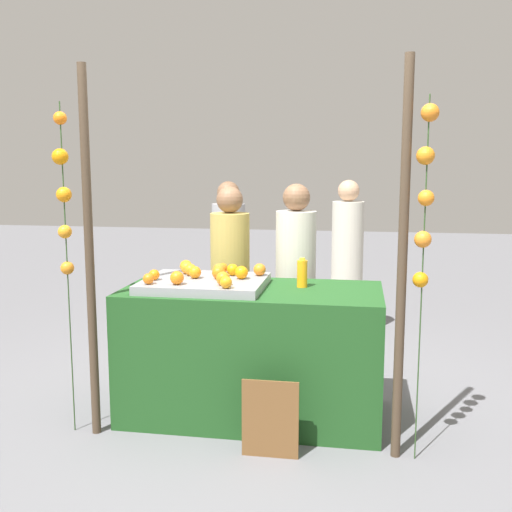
% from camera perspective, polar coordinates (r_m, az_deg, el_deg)
% --- Properties ---
extents(ground_plane, '(24.00, 24.00, 0.00)m').
position_cam_1_polar(ground_plane, '(4.36, -0.34, -14.74)').
color(ground_plane, slate).
extents(stall_counter, '(1.74, 0.84, 0.90)m').
position_cam_1_polar(stall_counter, '(4.20, -0.35, -9.10)').
color(stall_counter, '#1E4C1E').
rests_on(stall_counter, ground_plane).
extents(orange_tray, '(0.82, 0.67, 0.06)m').
position_cam_1_polar(orange_tray, '(4.12, -4.89, -2.60)').
color(orange_tray, gray).
rests_on(orange_tray, stall_counter).
extents(orange_0, '(0.09, 0.09, 0.09)m').
position_cam_1_polar(orange_0, '(3.88, -3.14, -2.14)').
color(orange_0, orange).
rests_on(orange_0, orange_tray).
extents(orange_1, '(0.07, 0.07, 0.07)m').
position_cam_1_polar(orange_1, '(3.97, -10.16, -2.14)').
color(orange_1, orange).
rests_on(orange_1, orange_tray).
extents(orange_2, '(0.09, 0.09, 0.09)m').
position_cam_1_polar(orange_2, '(4.39, -6.66, -0.95)').
color(orange_2, orange).
rests_on(orange_2, orange_tray).
extents(orange_3, '(0.07, 0.07, 0.07)m').
position_cam_1_polar(orange_3, '(4.32, -3.17, -1.15)').
color(orange_3, orange).
rests_on(orange_3, orange_tray).
extents(orange_4, '(0.08, 0.08, 0.08)m').
position_cam_1_polar(orange_4, '(4.13, -5.81, -1.55)').
color(orange_4, orange).
rests_on(orange_4, orange_tray).
extents(orange_5, '(0.09, 0.09, 0.09)m').
position_cam_1_polar(orange_5, '(4.10, -3.58, -1.59)').
color(orange_5, orange).
rests_on(orange_5, orange_tray).
extents(orange_6, '(0.09, 0.09, 0.09)m').
position_cam_1_polar(orange_6, '(4.09, -1.39, -1.57)').
color(orange_6, orange).
rests_on(orange_6, orange_tray).
extents(orange_7, '(0.09, 0.09, 0.09)m').
position_cam_1_polar(orange_7, '(4.31, -6.57, -1.11)').
color(orange_7, orange).
rests_on(orange_7, orange_tray).
extents(orange_8, '(0.08, 0.08, 0.08)m').
position_cam_1_polar(orange_8, '(4.24, -6.22, -1.31)').
color(orange_8, orange).
rests_on(orange_8, orange_tray).
extents(orange_9, '(0.09, 0.09, 0.09)m').
position_cam_1_polar(orange_9, '(4.21, 0.35, -1.29)').
color(orange_9, orange).
rests_on(orange_9, orange_tray).
extents(orange_10, '(0.08, 0.08, 0.08)m').
position_cam_1_polar(orange_10, '(4.22, -2.24, -1.31)').
color(orange_10, orange).
rests_on(orange_10, orange_tray).
extents(orange_11, '(0.09, 0.09, 0.09)m').
position_cam_1_polar(orange_11, '(3.93, -7.50, -2.06)').
color(orange_11, orange).
rests_on(orange_11, orange_tray).
extents(orange_12, '(0.08, 0.08, 0.08)m').
position_cam_1_polar(orange_12, '(3.79, -2.86, -2.51)').
color(orange_12, orange).
rests_on(orange_12, orange_tray).
extents(orange_13, '(0.07, 0.07, 0.07)m').
position_cam_1_polar(orange_13, '(4.11, -9.63, -1.77)').
color(orange_13, orange).
rests_on(orange_13, orange_tray).
extents(orange_14, '(0.09, 0.09, 0.09)m').
position_cam_1_polar(orange_14, '(4.21, -3.51, -1.31)').
color(orange_14, orange).
rests_on(orange_14, orange_tray).
extents(juice_bottle, '(0.07, 0.07, 0.20)m').
position_cam_1_polar(juice_bottle, '(4.12, 4.40, -1.65)').
color(juice_bottle, orange).
rests_on(juice_bottle, stall_counter).
extents(chalkboard_sign, '(0.34, 0.03, 0.49)m').
position_cam_1_polar(chalkboard_sign, '(3.70, 1.36, -15.24)').
color(chalkboard_sign, brown).
rests_on(chalkboard_sign, ground_plane).
extents(vendor_left, '(0.31, 0.31, 1.56)m').
position_cam_1_polar(vendor_left, '(4.87, -2.45, -3.26)').
color(vendor_left, tan).
rests_on(vendor_left, ground_plane).
extents(vendor_right, '(0.32, 0.32, 1.59)m').
position_cam_1_polar(vendor_right, '(4.80, 3.76, -3.30)').
color(vendor_right, beige).
rests_on(vendor_right, ground_plane).
extents(crowd_person_0, '(0.32, 0.32, 1.58)m').
position_cam_1_polar(crowd_person_0, '(5.79, -2.59, -1.27)').
color(crowd_person_0, '#99999E').
rests_on(crowd_person_0, ground_plane).
extents(crowd_person_1, '(0.32, 0.32, 1.58)m').
position_cam_1_polar(crowd_person_1, '(6.13, 8.62, -0.78)').
color(crowd_person_1, beige).
rests_on(crowd_person_1, ground_plane).
extents(canopy_post_left, '(0.06, 0.06, 2.33)m').
position_cam_1_polar(canopy_post_left, '(3.89, -15.51, 0.01)').
color(canopy_post_left, '#473828').
rests_on(canopy_post_left, ground_plane).
extents(canopy_post_right, '(0.06, 0.06, 2.33)m').
position_cam_1_polar(canopy_post_right, '(3.54, 13.69, -0.76)').
color(canopy_post_right, '#473828').
rests_on(canopy_post_right, ground_plane).
extents(garland_strand_left, '(0.11, 0.11, 2.11)m').
position_cam_1_polar(garland_strand_left, '(3.93, -17.80, 5.54)').
color(garland_strand_left, '#2D4C23').
rests_on(garland_strand_left, ground_plane).
extents(garland_strand_right, '(0.12, 0.10, 2.11)m').
position_cam_1_polar(garland_strand_right, '(3.49, 15.74, 5.72)').
color(garland_strand_right, '#2D4C23').
rests_on(garland_strand_right, ground_plane).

